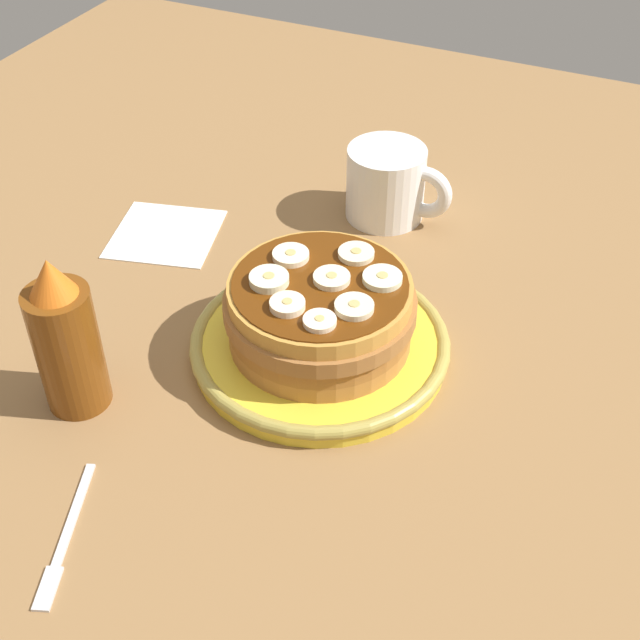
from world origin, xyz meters
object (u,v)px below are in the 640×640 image
(banana_slice_6, at_px, (320,322))
(napkin, at_px, (165,233))
(banana_slice_1, at_px, (291,256))
(banana_slice_4, at_px, (356,254))
(banana_slice_3, at_px, (354,307))
(fork, at_px, (64,541))
(coffee_mug, at_px, (389,183))
(syrup_bottle, at_px, (66,341))
(banana_slice_7, at_px, (382,279))
(banana_slice_0, at_px, (332,279))
(banana_slice_5, at_px, (269,280))
(plate, at_px, (320,344))
(pancake_stack, at_px, (321,313))
(banana_slice_2, at_px, (287,305))

(banana_slice_6, distance_m, napkin, 0.31)
(banana_slice_1, bearing_deg, banana_slice_4, 27.52)
(banana_slice_4, bearing_deg, napkin, 167.32)
(banana_slice_3, height_order, fork, banana_slice_3)
(coffee_mug, bearing_deg, fork, -96.69)
(coffee_mug, height_order, syrup_bottle, syrup_bottle)
(banana_slice_7, distance_m, coffee_mug, 0.23)
(banana_slice_3, height_order, banana_slice_6, same)
(coffee_mug, distance_m, napkin, 0.25)
(banana_slice_7, bearing_deg, banana_slice_0, -155.88)
(banana_slice_1, relative_size, banana_slice_6, 1.19)
(banana_slice_5, height_order, banana_slice_6, banana_slice_5)
(coffee_mug, bearing_deg, syrup_bottle, -110.06)
(banana_slice_4, relative_size, syrup_bottle, 0.22)
(plate, distance_m, banana_slice_6, 0.09)
(coffee_mug, bearing_deg, banana_slice_6, -80.46)
(banana_slice_6, relative_size, coffee_mug, 0.23)
(coffee_mug, bearing_deg, banana_slice_3, -75.57)
(plate, relative_size, banana_slice_3, 7.15)
(banana_slice_0, distance_m, banana_slice_7, 0.04)
(plate, xyz_separation_m, banana_slice_3, (0.04, -0.02, 0.07))
(banana_slice_1, relative_size, banana_slice_4, 1.01)
(banana_slice_0, xyz_separation_m, napkin, (-0.24, 0.10, -0.08))
(banana_slice_3, xyz_separation_m, banana_slice_7, (0.01, 0.05, 0.00))
(banana_slice_0, relative_size, coffee_mug, 0.27)
(plate, xyz_separation_m, napkin, (-0.23, 0.10, -0.01))
(pancake_stack, relative_size, banana_slice_7, 4.98)
(banana_slice_6, xyz_separation_m, napkin, (-0.25, 0.15, -0.08))
(banana_slice_6, height_order, banana_slice_7, same)
(banana_slice_3, xyz_separation_m, coffee_mug, (-0.07, 0.26, -0.04))
(banana_slice_0, bearing_deg, banana_slice_3, -40.44)
(banana_slice_2, bearing_deg, fork, -108.53)
(banana_slice_4, bearing_deg, fork, -107.43)
(fork, bearing_deg, banana_slice_0, 71.06)
(banana_slice_1, height_order, banana_slice_2, same)
(banana_slice_0, xyz_separation_m, banana_slice_4, (0.01, 0.04, -0.00))
(banana_slice_6, height_order, napkin, banana_slice_6)
(plate, xyz_separation_m, syrup_bottle, (-0.16, -0.14, 0.06))
(banana_slice_0, height_order, banana_slice_2, banana_slice_2)
(fork, bearing_deg, banana_slice_4, 72.57)
(fork, bearing_deg, coffee_mug, 83.31)
(coffee_mug, bearing_deg, banana_slice_2, -86.77)
(banana_slice_3, distance_m, banana_slice_4, 0.08)
(plate, bearing_deg, banana_slice_2, -104.37)
(plate, height_order, banana_slice_7, banana_slice_7)
(banana_slice_6, bearing_deg, plate, 114.24)
(banana_slice_7, height_order, napkin, banana_slice_7)
(banana_slice_2, height_order, banana_slice_5, same)
(syrup_bottle, bearing_deg, banana_slice_1, 51.95)
(plate, relative_size, banana_slice_1, 7.19)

